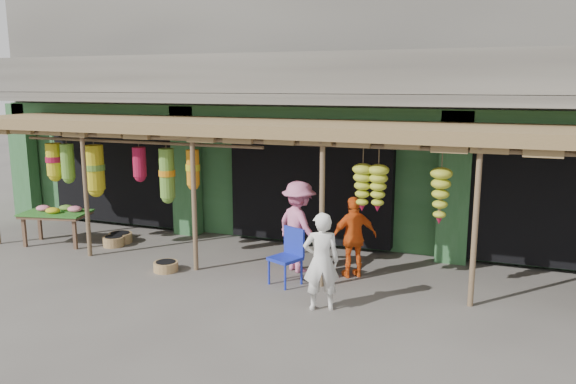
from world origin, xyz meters
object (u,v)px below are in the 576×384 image
(blue_chair, at_px, (289,253))
(person_front, at_px, (321,261))
(flower_table, at_px, (57,214))
(person_vendor, at_px, (354,237))
(person_shopper, at_px, (299,226))

(blue_chair, height_order, person_front, person_front)
(flower_table, height_order, blue_chair, blue_chair)
(person_vendor, bearing_deg, blue_chair, 0.91)
(flower_table, xyz_separation_m, person_vendor, (6.64, 0.23, 0.06))
(person_front, xyz_separation_m, person_shopper, (-0.96, 1.64, 0.08))
(person_front, relative_size, person_vendor, 1.05)
(person_front, bearing_deg, person_shopper, -82.38)
(flower_table, height_order, person_shopper, person_shopper)
(person_vendor, bearing_deg, person_shopper, -34.57)
(flower_table, relative_size, blue_chair, 1.57)
(blue_chair, bearing_deg, person_vendor, 61.11)
(flower_table, distance_m, person_shopper, 5.59)
(blue_chair, distance_m, person_front, 1.30)
(person_shopper, bearing_deg, flower_table, 35.85)
(person_front, xyz_separation_m, person_vendor, (0.10, 1.67, -0.03))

